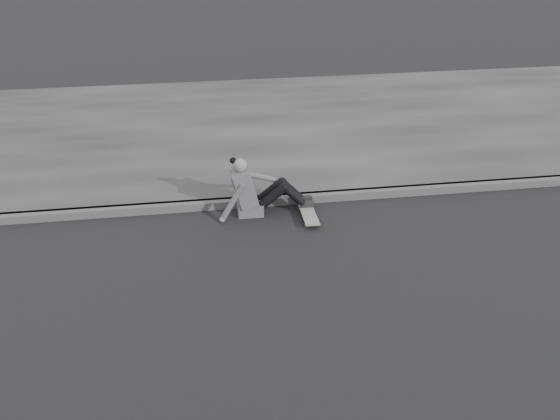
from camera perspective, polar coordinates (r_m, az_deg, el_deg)
The scene contains 5 objects.
ground at distance 7.03m, azimuth -3.71°, elevation -9.55°, with size 80.00×80.00×0.00m, color black.
curb at distance 9.18m, azimuth -5.20°, elevation 0.59°, with size 24.00×0.16×0.12m, color #505050.
sidewalk at distance 11.94m, azimuth -6.21°, elevation 7.27°, with size 24.00×6.00×0.12m, color #393939.
skateboard at distance 8.88m, azimuth 2.57°, elevation -0.25°, with size 0.20×0.78×0.09m.
seated_woman at distance 8.86m, azimuth -2.36°, elevation 1.81°, with size 1.38×0.46×0.88m.
Camera 1 is at (-0.38, -5.55, 4.31)m, focal length 40.00 mm.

